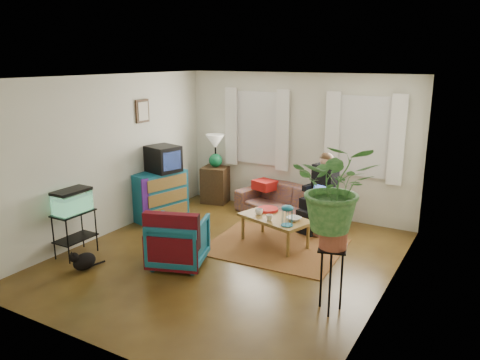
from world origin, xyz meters
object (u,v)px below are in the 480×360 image
Objects in this scene: armchair at (178,239)px; plant_stand at (331,280)px; sofa at (288,198)px; coffee_table at (275,231)px; side_table at (216,184)px; dresser at (160,195)px; aquarium_stand at (75,234)px.

plant_stand reaches higher than armchair.
sofa is 1.27m from coffee_table.
sofa is 2.78× the size of side_table.
dresser reaches higher than armchair.
armchair reaches higher than aquarium_stand.
armchair is at bearing -67.26° from side_table.
armchair is (1.50, -1.42, -0.05)m from dresser.
sofa is at bearing 123.02° from plant_stand.
plant_stand is (3.79, -1.57, -0.04)m from dresser.
side_table is 3.01m from armchair.
plant_stand is at bearing -29.23° from coffee_table.
coffee_table is at bearing -35.59° from side_table.
armchair is at bearing 18.58° from aquarium_stand.
aquarium_stand is (-0.01, -1.93, -0.10)m from dresser.
plant_stand is (3.45, -2.93, 0.03)m from side_table.
plant_stand reaches higher than side_table.
dresser is at bearing -134.27° from sofa.
plant_stand reaches higher than coffee_table.
side_table is 0.96× the size of armchair.
side_table is 4.53m from plant_stand.
coffee_table is at bearing -58.09° from sofa.
aquarium_stand is 3.01m from coffee_table.
sofa reaches higher than side_table.
coffee_table is (0.86, 1.33, -0.15)m from armchair.
sofa is at bearing -121.21° from armchair.
aquarium_stand is at bearing -125.43° from coffee_table.
sofa is at bearing -7.86° from side_table.
coffee_table is at bearing 11.60° from dresser.
aquarium_stand is at bearing -0.80° from armchair.
armchair is 0.96× the size of plant_stand.
sofa is 3.68m from aquarium_stand.
dresser is 1.27× the size of armchair.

